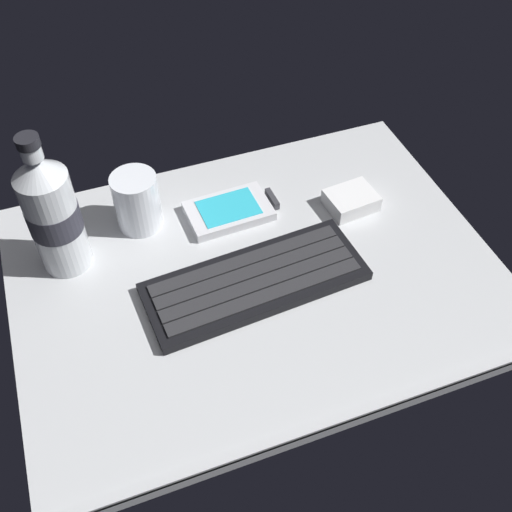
% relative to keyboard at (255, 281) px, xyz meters
% --- Properties ---
extents(ground_plane, '(0.64, 0.48, 0.03)m').
position_rel_keyboard_xyz_m(ground_plane, '(0.01, 0.02, -0.02)').
color(ground_plane, '#B7BABC').
extents(keyboard, '(0.30, 0.13, 0.02)m').
position_rel_keyboard_xyz_m(keyboard, '(0.00, 0.00, 0.00)').
color(keyboard, black).
rests_on(keyboard, ground_plane).
extents(handheld_device, '(0.13, 0.08, 0.02)m').
position_rel_keyboard_xyz_m(handheld_device, '(0.02, 0.14, -0.00)').
color(handheld_device, silver).
rests_on(handheld_device, ground_plane).
extents(juice_cup, '(0.06, 0.06, 0.09)m').
position_rel_keyboard_xyz_m(juice_cup, '(-0.11, 0.17, 0.03)').
color(juice_cup, silver).
rests_on(juice_cup, ground_plane).
extents(water_bottle, '(0.07, 0.07, 0.21)m').
position_rel_keyboard_xyz_m(water_bottle, '(-0.22, 0.13, 0.08)').
color(water_bottle, silver).
rests_on(water_bottle, ground_plane).
extents(charger_block, '(0.08, 0.06, 0.02)m').
position_rel_keyboard_xyz_m(charger_block, '(0.18, 0.09, 0.00)').
color(charger_block, white).
rests_on(charger_block, ground_plane).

